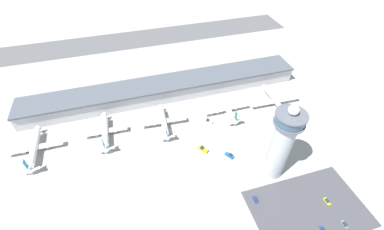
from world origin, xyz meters
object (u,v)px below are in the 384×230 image
object	(u,v)px
airplane_gate_alpha	(34,148)
car_green_van	(255,200)
service_truck_catering	(230,155)
car_navy_sedan	(345,224)
car_maroon_suv	(327,201)
car_yellow_taxi	(324,230)
airplane_gate_charlie	(164,121)
service_truck_baggage	(208,121)
airplane_gate_bravo	(105,131)
airplane_gate_delta	(227,108)
service_truck_fuel	(203,149)
control_tower	(282,143)
airplane_gate_echo	(276,101)

from	to	relation	value
airplane_gate_alpha	car_green_van	bearing A→B (deg)	-30.48
service_truck_catering	car_navy_sedan	bearing A→B (deg)	-55.53
car_maroon_suv	car_green_van	xyz separation A→B (m)	(-38.94, 12.63, 0.05)
service_truck_catering	car_yellow_taxi	world-z (taller)	service_truck_catering
airplane_gate_alpha	service_truck_catering	bearing A→B (deg)	-18.15
airplane_gate_charlie	service_truck_baggage	size ratio (longest dim) A/B	5.26
airplane_gate_bravo	airplane_gate_delta	distance (m)	92.45
airplane_gate_bravo	service_truck_baggage	distance (m)	75.25
service_truck_fuel	service_truck_catering	bearing A→B (deg)	-32.69
airplane_gate_delta	airplane_gate_charlie	bearing A→B (deg)	-179.47
control_tower	airplane_gate_charlie	world-z (taller)	control_tower
control_tower	service_truck_baggage	bearing A→B (deg)	114.10
car_navy_sedan	service_truck_fuel	bearing A→B (deg)	129.03
airplane_gate_bravo	car_maroon_suv	distance (m)	148.31
airplane_gate_bravo	car_navy_sedan	world-z (taller)	airplane_gate_bravo
airplane_gate_bravo	car_navy_sedan	distance (m)	157.27
airplane_gate_delta	airplane_gate_echo	world-z (taller)	airplane_gate_delta
airplane_gate_bravo	service_truck_fuel	world-z (taller)	airplane_gate_bravo
car_maroon_suv	car_yellow_taxi	distance (m)	18.43
airplane_gate_bravo	airplane_gate_delta	size ratio (longest dim) A/B	0.99
airplane_gate_bravo	control_tower	bearing A→B (deg)	-31.93
control_tower	airplane_gate_delta	distance (m)	64.43
car_navy_sedan	service_truck_catering	bearing A→B (deg)	124.47
airplane_gate_bravo	service_truck_fuel	distance (m)	70.37
airplane_gate_charlie	airplane_gate_bravo	bearing A→B (deg)	177.15
control_tower	car_navy_sedan	distance (m)	53.42
service_truck_catering	airplane_gate_delta	bearing A→B (deg)	70.33
service_truck_catering	service_truck_baggage	xyz separation A→B (m)	(-3.02, 34.46, 0.11)
airplane_gate_bravo	airplane_gate_echo	distance (m)	133.31
car_yellow_taxi	car_green_van	bearing A→B (deg)	135.28
service_truck_catering	service_truck_baggage	world-z (taller)	service_truck_baggage
service_truck_catering	service_truck_baggage	size ratio (longest dim) A/B	1.00
service_truck_catering	control_tower	bearing A→B (deg)	-42.00
service_truck_baggage	airplane_gate_echo	bearing A→B (deg)	3.27
car_green_van	service_truck_catering	bearing A→B (deg)	93.50
service_truck_baggage	airplane_gate_alpha	bearing A→B (deg)	177.11
airplane_gate_delta	service_truck_fuel	xyz separation A→B (m)	(-30.21, -31.11, -3.04)
car_maroon_suv	car_yellow_taxi	size ratio (longest dim) A/B	0.99
airplane_gate_charlie	service_truck_catering	xyz separation A→B (m)	(35.81, -40.60, -3.66)
car_green_van	airplane_gate_charlie	bearing A→B (deg)	117.07
service_truck_fuel	car_yellow_taxi	xyz separation A→B (m)	(43.94, -69.53, -0.53)
control_tower	airplane_gate_alpha	world-z (taller)	control_tower
car_yellow_taxi	car_green_van	distance (m)	37.10
airplane_gate_alpha	airplane_gate_bravo	xyz separation A→B (m)	(45.95, 2.13, 0.14)
airplane_gate_delta	car_yellow_taxi	bearing A→B (deg)	-82.23
airplane_gate_alpha	car_maroon_suv	xyz separation A→B (m)	(164.69, -86.65, -3.56)
airplane_gate_echo	service_truck_fuel	distance (m)	76.33
service_truck_fuel	car_maroon_suv	distance (m)	79.61
service_truck_fuel	service_truck_baggage	size ratio (longest dim) A/B	1.08
airplane_gate_delta	service_truck_baggage	world-z (taller)	airplane_gate_delta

